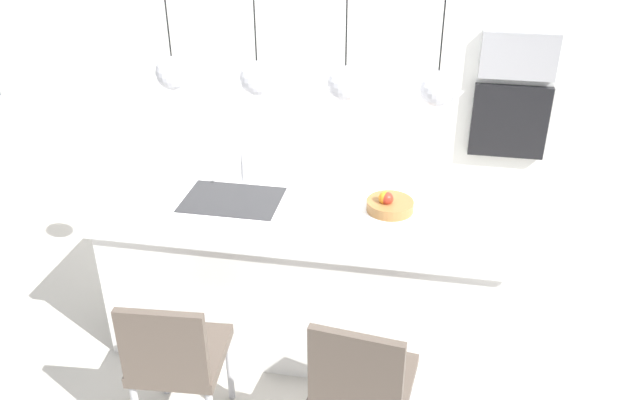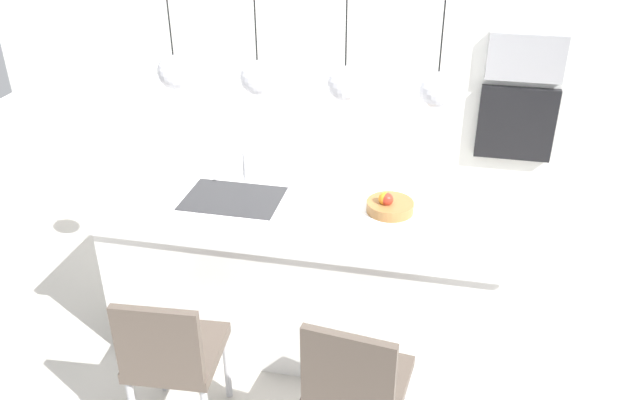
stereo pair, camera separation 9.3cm
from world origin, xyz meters
name	(u,v)px [view 2 (the right image)]	position (x,y,z in m)	size (l,w,h in m)	color
floor	(305,328)	(0.00, 0.00, 0.00)	(6.60, 6.60, 0.00)	#BCB7AD
back_wall	(353,55)	(0.00, 1.65, 1.30)	(6.00, 0.10, 2.60)	white
kitchen_island	(304,270)	(0.00, 0.00, 0.45)	(2.24, 0.91, 0.89)	white
sink_basin	(233,199)	(-0.42, 0.00, 0.89)	(0.56, 0.40, 0.02)	#2D2D30
faucet	(243,161)	(-0.42, 0.21, 1.03)	(0.02, 0.17, 0.22)	silver
fruit_bowl	(389,205)	(0.49, 0.04, 0.93)	(0.26, 0.26, 0.12)	#9E6B38
side_counter	(62,154)	(-2.40, 1.28, 0.41)	(1.10, 0.60, 0.83)	white
microwave	(526,57)	(1.26, 1.58, 1.38)	(0.54, 0.08, 0.34)	#9E9EA3
oven	(516,123)	(1.26, 1.58, 0.88)	(0.56, 0.08, 0.56)	black
chair_near	(172,354)	(-0.44, -0.92, 0.51)	(0.46, 0.48, 0.89)	brown
chair_middle	(356,384)	(0.47, -0.92, 0.50)	(0.49, 0.51, 0.90)	brown
pendant_light_left	(175,72)	(-0.69, 0.00, 1.63)	(0.19, 0.19, 0.79)	silver
pendant_light_center_left	(258,77)	(-0.23, 0.00, 1.63)	(0.19, 0.19, 0.79)	silver
pendant_light_center_right	(345,83)	(0.23, 0.00, 1.63)	(0.19, 0.19, 0.79)	silver
pendant_light_right	(437,89)	(0.69, 0.00, 1.63)	(0.19, 0.19, 0.79)	silver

